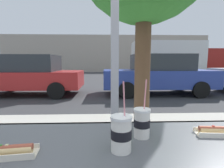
{
  "coord_description": "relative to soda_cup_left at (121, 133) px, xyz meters",
  "views": [
    {
      "loc": [
        -0.06,
        -1.06,
        1.38
      ],
      "look_at": [
        0.07,
        2.51,
        0.91
      ],
      "focal_mm": 27.21,
      "sensor_mm": 36.0,
      "label": 1
    }
  ],
  "objects": [
    {
      "name": "parked_car_blue",
      "position": [
        2.18,
        6.43,
        -0.2
      ],
      "size": [
        4.58,
        1.99,
        1.69
      ],
      "color": "#283D93",
      "rests_on": "ground"
    },
    {
      "name": "parked_car_red",
      "position": [
        -3.21,
        6.43,
        -0.22
      ],
      "size": [
        4.23,
        1.99,
        1.66
      ],
      "color": "red",
      "rests_on": "ground"
    },
    {
      "name": "sidewalk_strip",
      "position": [
        -0.01,
        1.94,
        -1.01
      ],
      "size": [
        16.0,
        2.8,
        0.1
      ],
      "primitive_type": "cube",
      "color": "#B2ADA3",
      "rests_on": "ground"
    },
    {
      "name": "hotdog_tray_far",
      "position": [
        -0.5,
        -0.03,
        -0.06
      ],
      "size": [
        0.27,
        0.12,
        0.05
      ],
      "color": "beige",
      "rests_on": "window_counter"
    },
    {
      "name": "box_truck",
      "position": [
        5.39,
        12.41,
        0.53
      ],
      "size": [
        6.93,
        2.44,
        2.91
      ],
      "color": "silver",
      "rests_on": "ground"
    },
    {
      "name": "building_facade_far",
      "position": [
        -0.01,
        23.19,
        1.43
      ],
      "size": [
        28.0,
        1.2,
        4.99
      ],
      "primitive_type": "cube",
      "color": "#A89E8E",
      "rests_on": "ground"
    },
    {
      "name": "ground_plane",
      "position": [
        -0.01,
        8.34,
        -1.06
      ],
      "size": [
        60.0,
        60.0,
        0.0
      ],
      "primitive_type": "plane",
      "color": "#38383A"
    },
    {
      "name": "soda_cup_right",
      "position": [
        0.12,
        0.14,
        -0.0
      ],
      "size": [
        0.09,
        0.09,
        0.31
      ],
      "color": "silver",
      "rests_on": "window_counter"
    },
    {
      "name": "hotdog_tray_near",
      "position": [
        0.55,
        0.15,
        -0.06
      ],
      "size": [
        0.25,
        0.11,
        0.05
      ],
      "color": "silver",
      "rests_on": "window_counter"
    },
    {
      "name": "soda_cup_left",
      "position": [
        0.0,
        0.0,
        0.0
      ],
      "size": [
        0.1,
        0.1,
        0.32
      ],
      "color": "silver",
      "rests_on": "window_counter"
    }
  ]
}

